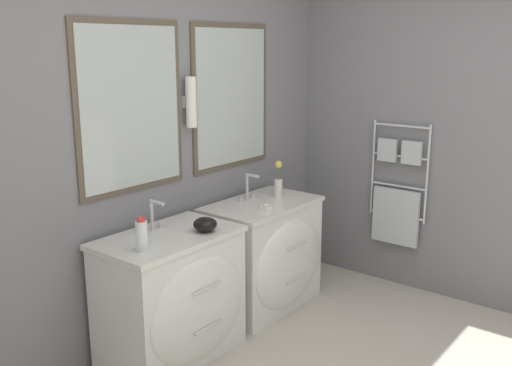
# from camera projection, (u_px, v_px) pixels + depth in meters

# --- Properties ---
(wall_back) EXTENTS (5.35, 0.15, 2.60)m
(wall_back) POSITION_uv_depth(u_px,v_px,m) (139.00, 145.00, 3.58)
(wall_back) COLOR slate
(wall_back) RESTS_ON ground_plane
(wall_right) EXTENTS (0.13, 3.63, 2.60)m
(wall_right) POSITION_uv_depth(u_px,v_px,m) (412.00, 128.00, 4.42)
(wall_right) COLOR slate
(wall_right) RESTS_ON ground_plane
(vanity_left) EXTENTS (0.88, 0.59, 0.80)m
(vanity_left) POSITION_uv_depth(u_px,v_px,m) (174.00, 297.00, 3.52)
(vanity_left) COLOR white
(vanity_left) RESTS_ON ground_plane
(vanity_right) EXTENTS (0.88, 0.59, 0.80)m
(vanity_right) POSITION_uv_depth(u_px,v_px,m) (265.00, 254.00, 4.22)
(vanity_right) COLOR white
(vanity_right) RESTS_ON ground_plane
(faucet_left) EXTENTS (0.17, 0.12, 0.20)m
(faucet_left) POSITION_uv_depth(u_px,v_px,m) (153.00, 216.00, 3.50)
(faucet_left) COLOR silver
(faucet_left) RESTS_ON vanity_left
(faucet_right) EXTENTS (0.17, 0.12, 0.20)m
(faucet_right) POSITION_uv_depth(u_px,v_px,m) (248.00, 187.00, 4.20)
(faucet_right) COLOR silver
(faucet_right) RESTS_ON vanity_right
(toiletry_bottle) EXTENTS (0.07, 0.07, 0.19)m
(toiletry_bottle) POSITION_uv_depth(u_px,v_px,m) (142.00, 235.00, 3.16)
(toiletry_bottle) COLOR silver
(toiletry_bottle) RESTS_ON vanity_left
(amenity_bowl) EXTENTS (0.15, 0.15, 0.09)m
(amenity_bowl) POSITION_uv_depth(u_px,v_px,m) (205.00, 224.00, 3.50)
(amenity_bowl) COLOR black
(amenity_bowl) RESTS_ON vanity_left
(flower_vase) EXTENTS (0.06, 0.06, 0.28)m
(flower_vase) POSITION_uv_depth(u_px,v_px,m) (278.00, 182.00, 4.28)
(flower_vase) COLOR silver
(flower_vase) RESTS_ON vanity_right
(soap_dish) EXTENTS (0.09, 0.06, 0.04)m
(soap_dish) POSITION_uv_depth(u_px,v_px,m) (266.00, 207.00, 3.96)
(soap_dish) COLOR white
(soap_dish) RESTS_ON vanity_right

